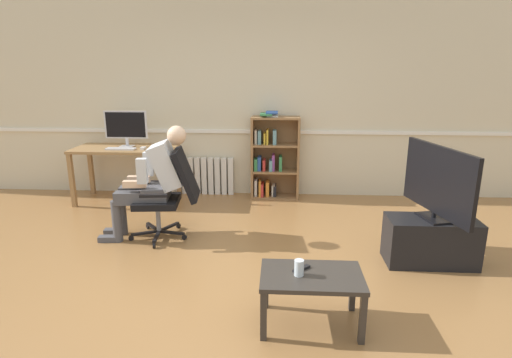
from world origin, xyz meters
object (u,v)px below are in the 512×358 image
object	(u,v)px
radiator	(204,176)
imac_monitor	(126,126)
bookshelf	(272,159)
spare_remote	(301,269)
office_chair	(170,191)
computer_desk	(126,155)
tv_stand	(431,241)
person_seated	(153,180)
coffee_table	(312,282)
computer_mouse	(143,148)
tv_screen	(438,182)
drinking_glass	(299,268)
keyboard	(121,149)

from	to	relation	value
radiator	imac_monitor	bearing A→B (deg)	-162.48
bookshelf	spare_remote	size ratio (longest dim) A/B	8.16
imac_monitor	office_chair	world-z (taller)	imac_monitor
computer_desk	tv_stand	bearing A→B (deg)	-25.49
person_seated	coffee_table	size ratio (longest dim) A/B	1.69
imac_monitor	computer_mouse	bearing A→B (deg)	-34.98
imac_monitor	office_chair	size ratio (longest dim) A/B	0.59
radiator	tv_stand	size ratio (longest dim) A/B	1.03
bookshelf	tv_screen	xyz separation A→B (m)	(1.54, -1.98, 0.25)
radiator	person_seated	bearing A→B (deg)	-98.91
drinking_glass	tv_stand	bearing A→B (deg)	39.60
tv_stand	keyboard	bearing A→B (deg)	156.42
drinking_glass	spare_remote	distance (m)	0.10
drinking_glass	radiator	bearing A→B (deg)	111.56
tv_stand	coffee_table	size ratio (longest dim) A/B	1.14
bookshelf	tv_screen	size ratio (longest dim) A/B	1.22
computer_mouse	office_chair	size ratio (longest dim) A/B	0.10
office_chair	drinking_glass	world-z (taller)	office_chair
person_seated	coffee_table	distance (m)	2.21
coffee_table	spare_remote	xyz separation A→B (m)	(-0.07, 0.06, 0.07)
imac_monitor	tv_stand	size ratio (longest dim) A/B	0.70
bookshelf	office_chair	xyz separation A→B (m)	(-1.06, -1.50, -0.03)
computer_desk	coffee_table	xyz separation A→B (m)	(2.33, -2.73, -0.31)
computer_desk	tv_screen	xyz separation A→B (m)	(3.53, -1.68, 0.15)
person_seated	tv_screen	bearing A→B (deg)	74.79
office_chair	keyboard	bearing A→B (deg)	-144.86
person_seated	computer_mouse	bearing A→B (deg)	-163.53
computer_mouse	drinking_glass	world-z (taller)	computer_mouse
tv_stand	drinking_glass	xyz separation A→B (m)	(-1.29, -1.07, 0.24)
imac_monitor	coffee_table	bearing A→B (deg)	-50.40
tv_stand	tv_screen	bearing A→B (deg)	13.84
office_chair	spare_remote	size ratio (longest dim) A/B	6.55
office_chair	tv_stand	bearing A→B (deg)	73.76
office_chair	spare_remote	world-z (taller)	office_chair
keyboard	tv_stand	world-z (taller)	keyboard
imac_monitor	computer_mouse	xyz separation A→B (m)	(0.28, -0.20, -0.26)
coffee_table	spare_remote	world-z (taller)	spare_remote
keyboard	spare_remote	xyz separation A→B (m)	(2.27, -2.53, -0.36)
computer_desk	bookshelf	size ratio (longest dim) A/B	1.11
person_seated	computer_desk	bearing A→B (deg)	-154.61
computer_mouse	spare_remote	distance (m)	3.24
coffee_table	tv_stand	bearing A→B (deg)	41.16
imac_monitor	coffee_table	size ratio (longest dim) A/B	0.80
computer_mouse	office_chair	xyz separation A→B (m)	(0.63, -1.09, -0.25)
keyboard	bookshelf	world-z (taller)	bookshelf
person_seated	spare_remote	xyz separation A→B (m)	(1.52, -1.44, -0.24)
imac_monitor	person_seated	distance (m)	1.55
imac_monitor	bookshelf	bearing A→B (deg)	6.20
radiator	tv_stand	bearing A→B (deg)	-39.30
office_chair	drinking_glass	xyz separation A→B (m)	(1.32, -1.54, -0.07)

